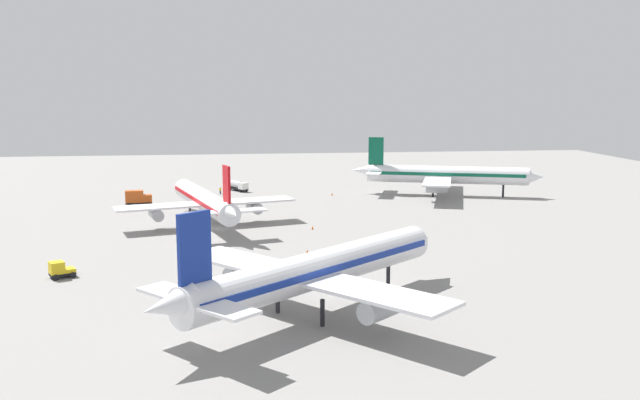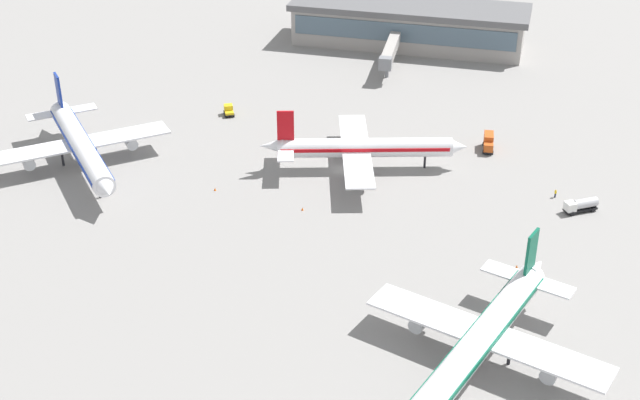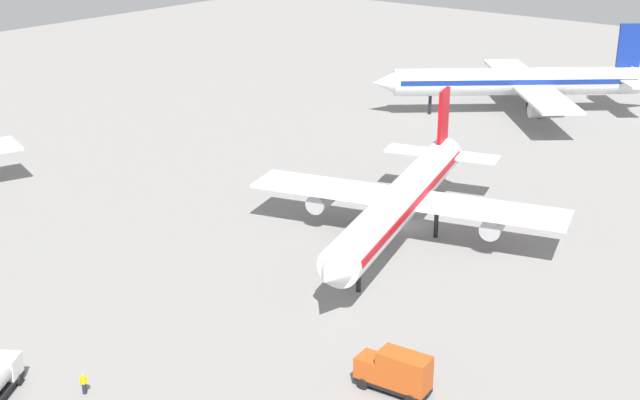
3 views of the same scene
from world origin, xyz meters
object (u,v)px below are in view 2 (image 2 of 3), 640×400
Objects in this scene: airplane_taxiing at (80,145)px; airplane_distant at (362,148)px; ground_crew_worker at (555,193)px; safety_cone_far_side at (215,189)px; fuel_truck at (581,205)px; catering_truck at (488,142)px; safety_cone_near_gate at (302,209)px; airplane_at_gate at (483,337)px; safety_cone_mid_apron at (517,266)px; baggage_tug at (229,110)px.

airplane_distant is at bearing 63.40° from airplane_taxiing.
ground_crew_worker is (-92.49, -11.57, -4.24)m from airplane_taxiing.
fuel_truck is at bearing -171.93° from safety_cone_far_side.
ground_crew_worker is (-14.27, 17.60, -0.85)m from catering_truck.
airplane_taxiing is 62.69× the size of safety_cone_far_side.
ground_crew_worker is at bearing -159.33° from safety_cone_near_gate.
airplane_at_gate reaches higher than safety_cone_far_side.
airplane_at_gate reaches higher than airplane_distant.
airplane_at_gate is at bearing -134.99° from ground_crew_worker.
safety_cone_far_side is at bearing -106.76° from airplane_at_gate.
airplane_taxiing is at bearing -97.49° from airplane_at_gate.
baggage_tug is at bearing -34.79° from safety_cone_mid_apron.
airplane_taxiing reaches higher than airplane_distant.
fuel_truck is 28.95m from catering_truck.
baggage_tug is at bearing -98.76° from catering_truck.
baggage_tug is 2.22× the size of ground_crew_worker.
ground_crew_worker is at bearing -19.52° from airplane_distant.
catering_truck is (5.41, -70.34, -3.24)m from airplane_at_gate.
baggage_tug is at bearing -50.62° from fuel_truck.
airplane_at_gate reaches higher than fuel_truck.
baggage_tug is at bearing 136.59° from airplane_distant.
ground_crew_worker is at bearing -167.56° from safety_cone_far_side.
airplane_distant is 38.26m from ground_crew_worker.
airplane_distant is 30.41m from safety_cone_far_side.
fuel_truck reaches higher than safety_cone_near_gate.
fuel_truck is (-97.12, -7.25, -3.70)m from airplane_taxiing.
baggage_tug is 0.64× the size of catering_truck.
airplane_at_gate is at bearing 144.52° from safety_cone_far_side.
catering_truck is 58.31m from safety_cone_far_side.
airplane_taxiing is (83.64, -41.16, 0.15)m from airplane_at_gate.
baggage_tug is 0.59× the size of fuel_truck.
safety_cone_far_side is (54.42, -38.78, -4.64)m from airplane_at_gate.
baggage_tug reaches higher than safety_cone_near_gate.
catering_truck reaches higher than safety_cone_far_side.
ground_crew_worker is at bearing -170.81° from airplane_at_gate.
airplane_taxiing reaches higher than safety_cone_near_gate.
airplane_taxiing is 62.69× the size of safety_cone_near_gate.
airplane_at_gate is 72.19× the size of safety_cone_near_gate.
catering_truck reaches higher than fuel_truck.
safety_cone_mid_apron is (5.42, 26.33, -0.55)m from ground_crew_worker.
catering_truck is at bearing -131.61° from safety_cone_near_gate.
safety_cone_near_gate is (30.71, 34.57, -1.40)m from catering_truck.
airplane_taxiing is 56.26m from airplane_distant.
fuel_truck reaches higher than safety_cone_mid_apron.
fuel_truck is 24.22m from safety_cone_mid_apron.
airplane_at_gate is 66.99m from safety_cone_far_side.
airplane_taxiing is 62.69× the size of safety_cone_mid_apron.
safety_cone_far_side is at bearing 44.35° from airplane_taxiing.
airplane_at_gate reaches higher than catering_truck.
safety_cone_mid_apron is at bearing 166.67° from safety_cone_near_gate.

